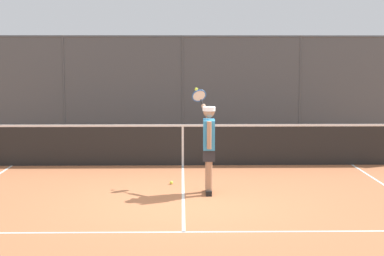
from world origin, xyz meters
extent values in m
plane|color=#B76B42|center=(0.00, 0.00, 0.00)|extent=(60.00, 60.00, 0.00)
cube|color=white|center=(0.00, 1.75, 0.00)|extent=(6.20, 0.05, 0.01)
cube|color=white|center=(0.00, -0.91, 0.00)|extent=(0.05, 5.33, 0.01)
cylinder|color=#474C51|center=(-3.69, -8.47, 1.59)|extent=(0.07, 0.07, 3.17)
cylinder|color=#474C51|center=(0.00, -8.47, 1.59)|extent=(0.07, 0.07, 3.17)
cylinder|color=#474C51|center=(3.69, -8.47, 1.59)|extent=(0.07, 0.07, 3.17)
cylinder|color=#474C51|center=(0.00, -8.47, 3.13)|extent=(14.75, 0.05, 0.05)
cube|color=#474C51|center=(0.00, -8.47, 1.59)|extent=(14.75, 0.02, 3.17)
cube|color=#235B2D|center=(0.00, -9.12, 1.54)|extent=(17.75, 0.90, 3.08)
cube|color=silver|center=(0.00, -8.29, 0.07)|extent=(15.75, 0.18, 0.15)
cube|color=black|center=(0.00, -3.57, 0.46)|extent=(10.12, 0.02, 0.91)
cube|color=white|center=(0.00, -3.57, 0.94)|extent=(10.12, 0.04, 0.05)
cube|color=white|center=(0.00, -3.57, 0.46)|extent=(0.05, 0.04, 0.91)
cube|color=black|center=(-0.47, -0.57, 0.04)|extent=(0.12, 0.26, 0.09)
cylinder|color=#A87A5B|center=(-0.47, -0.57, 0.46)|extent=(0.13, 0.13, 0.75)
cube|color=black|center=(-0.48, -0.83, 0.04)|extent=(0.12, 0.26, 0.09)
cylinder|color=#A87A5B|center=(-0.48, -0.83, 0.46)|extent=(0.13, 0.13, 0.75)
cube|color=#28282D|center=(-0.47, -0.70, 0.76)|extent=(0.23, 0.40, 0.26)
cube|color=#338CC6|center=(-0.47, -0.70, 1.11)|extent=(0.22, 0.47, 0.54)
cylinder|color=#A87A5B|center=(-0.47, -0.41, 1.13)|extent=(0.08, 0.08, 0.50)
cylinder|color=#A87A5B|center=(-0.44, -1.13, 1.48)|extent=(0.18, 0.38, 0.28)
sphere|color=#A87A5B|center=(-0.47, -0.70, 1.52)|extent=(0.21, 0.21, 0.21)
cylinder|color=white|center=(-0.47, -0.70, 1.57)|extent=(0.24, 0.24, 0.08)
cube|color=white|center=(-0.48, -0.81, 1.54)|extent=(0.18, 0.19, 0.02)
cylinder|color=black|center=(-0.37, -1.36, 1.64)|extent=(0.08, 0.17, 0.13)
torus|color=#28569E|center=(-0.32, -1.54, 1.76)|extent=(0.33, 0.26, 0.26)
cylinder|color=silver|center=(-0.32, -1.54, 1.76)|extent=(0.28, 0.20, 0.21)
sphere|color=#C1D138|center=(-0.27, -1.71, 1.88)|extent=(0.07, 0.07, 0.07)
sphere|color=#D6E042|center=(0.23, -1.50, 0.03)|extent=(0.07, 0.07, 0.07)
camera|label=1|loc=(0.03, 10.11, 2.53)|focal=55.67mm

